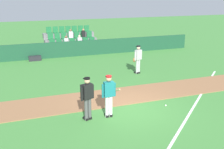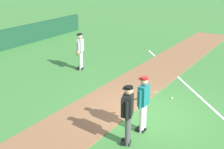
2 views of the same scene
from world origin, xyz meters
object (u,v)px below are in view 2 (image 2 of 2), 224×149
Objects in this scene: batter_teal_jersey at (143,102)px; runner_grey_jersey at (80,50)px; umpire_home_plate at (128,112)px; baseball at (172,98)px.

batter_teal_jersey and runner_grey_jersey have the same top height.
umpire_home_plate is 3.73m from baseball.
baseball is at bearing 1.54° from umpire_home_plate.
batter_teal_jersey is at bearing -125.45° from runner_grey_jersey.
batter_teal_jersey is 1.00× the size of runner_grey_jersey.
batter_teal_jersey is 1.00× the size of umpire_home_plate.
batter_teal_jersey and umpire_home_plate have the same top height.
batter_teal_jersey reaches higher than baseball.
umpire_home_plate is at bearing -131.63° from runner_grey_jersey.
baseball is at bearing -100.77° from runner_grey_jersey.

